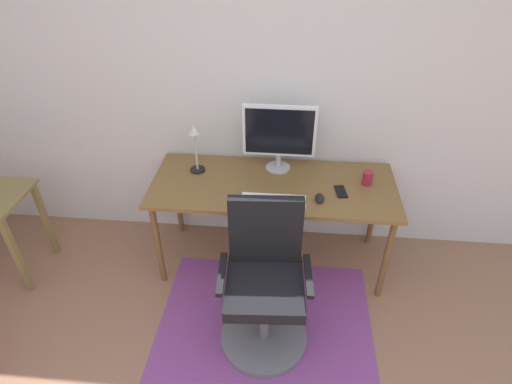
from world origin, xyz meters
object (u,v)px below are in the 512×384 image
(desk, at_px, (273,191))
(keyboard, at_px, (273,200))
(desk_lamp, at_px, (195,142))
(monitor, at_px, (279,133))
(cell_phone, at_px, (341,192))
(office_chair, at_px, (265,292))
(coffee_cup, at_px, (368,178))
(computer_mouse, at_px, (320,198))

(desk, bearing_deg, keyboard, -86.79)
(desk_lamp, bearing_deg, monitor, 8.09)
(monitor, bearing_deg, cell_phone, -30.97)
(monitor, relative_size, cell_phone, 3.68)
(monitor, xyz_separation_m, office_chair, (-0.03, -0.90, -0.62))
(desk, height_order, coffee_cup, coffee_cup)
(desk, relative_size, office_chair, 1.70)
(computer_mouse, relative_size, office_chair, 0.10)
(coffee_cup, bearing_deg, computer_mouse, -146.31)
(coffee_cup, height_order, office_chair, office_chair)
(cell_phone, bearing_deg, monitor, 140.34)
(computer_mouse, height_order, office_chair, office_chair)
(cell_phone, height_order, office_chair, office_chair)
(desk_lamp, bearing_deg, cell_phone, -10.01)
(desk, xyz_separation_m, desk_lamp, (-0.57, 0.12, 0.30))
(monitor, bearing_deg, office_chair, -91.79)
(monitor, height_order, coffee_cup, monitor)
(monitor, relative_size, office_chair, 0.51)
(computer_mouse, relative_size, coffee_cup, 1.05)
(monitor, distance_m, keyboard, 0.50)
(monitor, relative_size, keyboard, 1.20)
(cell_phone, relative_size, office_chair, 0.14)
(desk, relative_size, keyboard, 4.01)
(coffee_cup, relative_size, cell_phone, 0.71)
(desk, xyz_separation_m, computer_mouse, (0.32, -0.16, 0.08))
(desk, distance_m, computer_mouse, 0.37)
(computer_mouse, distance_m, coffee_cup, 0.40)
(monitor, distance_m, cell_phone, 0.59)
(desk, xyz_separation_m, keyboard, (0.01, -0.21, 0.07))
(coffee_cup, xyz_separation_m, office_chair, (-0.66, -0.75, -0.38))
(desk, bearing_deg, cell_phone, -7.29)
(monitor, relative_size, coffee_cup, 5.20)
(desk, bearing_deg, monitor, 83.85)
(monitor, distance_m, computer_mouse, 0.55)
(cell_phone, height_order, desk_lamp, desk_lamp)
(office_chair, bearing_deg, desk_lamp, 120.75)
(monitor, xyz_separation_m, desk_lamp, (-0.59, -0.08, -0.05))
(desk, xyz_separation_m, office_chair, (-0.01, -0.69, -0.27))
(keyboard, distance_m, coffee_cup, 0.70)
(keyboard, height_order, cell_phone, keyboard)
(monitor, bearing_deg, desk, -96.15)
(desk_lamp, distance_m, office_chair, 1.14)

